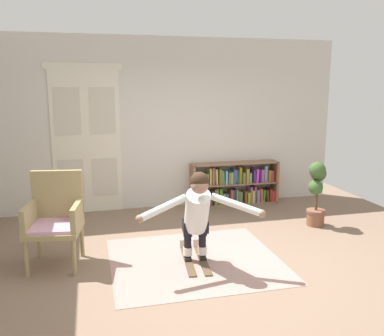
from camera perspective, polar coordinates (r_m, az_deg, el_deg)
ground_plane at (r=5.05m, az=2.88°, el=-13.22°), size 7.20×7.20×0.00m
back_wall at (r=7.15m, az=-3.05°, el=6.12°), size 6.00×0.10×2.90m
double_door at (r=6.99m, az=-14.39°, el=3.85°), size 1.22×0.05×2.45m
rug at (r=5.16m, az=0.41°, el=-12.59°), size 2.04×1.86×0.01m
bookshelf at (r=7.43m, az=5.88°, el=-2.40°), size 1.59×0.30×0.76m
wicker_chair at (r=5.14m, az=-18.40°, el=-6.42°), size 0.68×0.68×1.10m
potted_plant at (r=6.47m, az=16.84°, el=-2.94°), size 0.31×0.31×1.00m
skis_pair at (r=5.19m, az=0.36°, el=-12.25°), size 0.37×0.98×0.07m
person_skier at (r=4.75m, az=0.75°, el=-5.88°), size 1.41×0.73×1.10m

